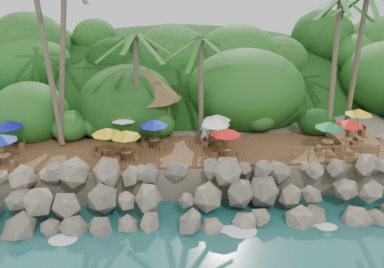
{
  "coord_description": "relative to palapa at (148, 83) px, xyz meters",
  "views": [
    {
      "loc": [
        -1.7,
        -18.49,
        13.11
      ],
      "look_at": [
        0.0,
        6.0,
        3.4
      ],
      "focal_mm": 38.06,
      "sensor_mm": 36.0,
      "label": 1
    }
  ],
  "objects": [
    {
      "name": "jungle_hill",
      "position": [
        2.88,
        13.48,
        -5.79
      ],
      "size": [
        44.8,
        28.0,
        15.4
      ],
      "primitive_type": "ellipsoid",
      "color": "#143811",
      "rests_on": "ground"
    },
    {
      "name": "land_base",
      "position": [
        2.88,
        5.98,
        -4.74
      ],
      "size": [
        32.0,
        25.2,
        2.1
      ],
      "primitive_type": "cube",
      "color": "gray",
      "rests_on": "ground"
    },
    {
      "name": "dining_clusters",
      "position": [
        2.58,
        -4.13,
        -1.81
      ],
      "size": [
        25.46,
        5.06,
        2.02
      ],
      "color": "brown",
      "rests_on": "terrace"
    },
    {
      "name": "railing",
      "position": [
        12.09,
        -6.37,
        -2.88
      ],
      "size": [
        7.2,
        0.1,
        1.0
      ],
      "color": "brown",
      "rests_on": "terrace"
    },
    {
      "name": "waiter",
      "position": [
        3.79,
        -3.3,
        -2.63
      ],
      "size": [
        0.65,
        0.45,
        1.72
      ],
      "primitive_type": "imported",
      "rotation": [
        0.0,
        0.0,
        3.08
      ],
      "color": "white",
      "rests_on": "terrace"
    },
    {
      "name": "foam_line",
      "position": [
        2.88,
        -9.72,
        -5.76
      ],
      "size": [
        25.2,
        0.8,
        0.06
      ],
      "color": "white",
      "rests_on": "ground"
    },
    {
      "name": "ground",
      "position": [
        2.88,
        -10.02,
        -5.79
      ],
      "size": [
        140.0,
        140.0,
        0.0
      ],
      "primitive_type": "plane",
      "color": "#19514F",
      "rests_on": "ground"
    },
    {
      "name": "palapa",
      "position": [
        0.0,
        0.0,
        0.0
      ],
      "size": [
        4.72,
        4.72,
        4.6
      ],
      "color": "brown",
      "rests_on": "ground"
    },
    {
      "name": "jungle_foliage",
      "position": [
        2.88,
        4.98,
        -5.79
      ],
      "size": [
        44.0,
        16.0,
        12.0
      ],
      "primitive_type": null,
      "color": "#143811",
      "rests_on": "ground"
    },
    {
      "name": "terrace",
      "position": [
        2.88,
        -4.02,
        -3.59
      ],
      "size": [
        26.0,
        5.0,
        0.2
      ],
      "primitive_type": "cube",
      "color": "brown",
      "rests_on": "land_base"
    },
    {
      "name": "seawall",
      "position": [
        2.88,
        -8.02,
        -4.64
      ],
      "size": [
        29.0,
        4.0,
        2.3
      ],
      "primitive_type": null,
      "color": "gray",
      "rests_on": "ground"
    }
  ]
}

